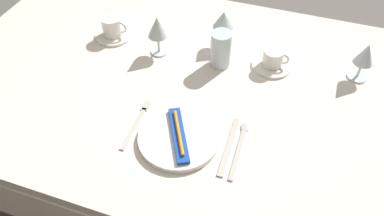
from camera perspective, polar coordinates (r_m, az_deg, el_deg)
ground_plane at (r=1.93m, az=0.43°, el=-12.67°), size 6.00×6.00×0.00m
dining_table at (r=1.41m, az=0.58°, el=1.31°), size 1.80×1.11×0.74m
dinner_plate at (r=1.17m, az=-1.93°, el=-4.39°), size 0.25×0.25×0.02m
toothbrush_package at (r=1.16m, az=-1.95°, el=-3.86°), size 0.13×0.20×0.02m
fork_outer at (r=1.23m, az=-8.01°, el=-2.04°), size 0.02×0.21×0.00m
dinner_knife at (r=1.16m, az=5.36°, el=-5.70°), size 0.03×0.23×0.00m
spoon_soup at (r=1.17m, az=7.11°, el=-5.05°), size 0.03×0.22×0.01m
saucer_left at (r=1.59m, az=-11.36°, el=10.34°), size 0.14×0.14×0.01m
coffee_cup_left at (r=1.56m, az=-11.52°, el=11.57°), size 0.10×0.08×0.07m
saucer_right at (r=1.44m, az=11.49°, el=6.09°), size 0.14×0.14×0.01m
coffee_cup_right at (r=1.42m, az=11.77°, el=7.18°), size 0.09×0.07×0.06m
wine_glass_centre at (r=1.43m, az=23.91°, el=6.95°), size 0.07×0.07×0.14m
wine_glass_left at (r=1.42m, az=-5.05°, el=11.52°), size 0.07×0.07×0.15m
wine_glass_right at (r=1.46m, az=4.60°, el=12.50°), size 0.08×0.08×0.14m
drink_tumbler at (r=1.39m, az=4.19°, el=8.26°), size 0.07×0.07×0.13m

